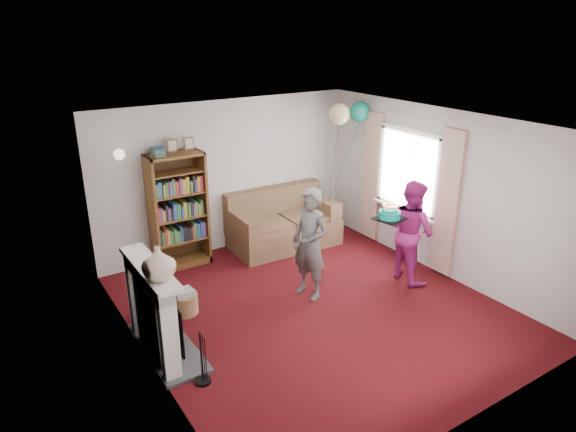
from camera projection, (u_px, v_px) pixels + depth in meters
ground at (315, 308)px, 6.94m from camera, size 5.00×5.00×0.00m
wall_back at (228, 176)px, 8.47m from camera, size 4.50×0.02×2.50m
wall_left at (141, 266)px, 5.35m from camera, size 0.02×5.00×2.50m
wall_right at (439, 192)px, 7.65m from camera, size 0.02×5.00×2.50m
ceiling at (319, 124)px, 6.05m from camera, size 4.50×5.00×0.01m
fireplace at (157, 314)px, 5.85m from camera, size 0.55×1.80×1.12m
window_bay at (407, 186)px, 8.11m from camera, size 0.14×2.02×2.20m
wall_sconce at (119, 154)px, 7.24m from camera, size 0.16×0.23×0.16m
bookcase at (178, 211)px, 7.94m from camera, size 0.86×0.42×2.02m
sofa at (282, 225)px, 8.84m from camera, size 1.82×0.96×0.96m
wicker_basket at (184, 302)px, 6.80m from camera, size 0.37×0.37×0.33m
person_striped at (310, 244)px, 7.02m from camera, size 0.50×0.65×1.58m
person_magenta at (411, 231)px, 7.51m from camera, size 0.65×0.79×1.53m
birthday_cake at (390, 215)px, 7.06m from camera, size 0.36×0.36×0.22m
balloons at (350, 113)px, 8.47m from camera, size 0.79×0.35×1.71m
mantel_vase at (159, 263)px, 5.29m from camera, size 0.42×0.42×0.37m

